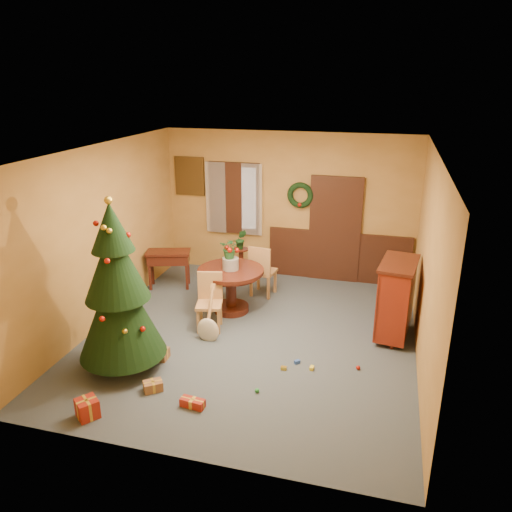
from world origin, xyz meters
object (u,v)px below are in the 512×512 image
(writing_desk, at_px, (169,260))
(sideboard, at_px, (396,297))
(christmas_tree, at_px, (118,291))
(chair_near, at_px, (210,299))
(dining_table, at_px, (231,282))

(writing_desk, distance_m, sideboard, 4.31)
(christmas_tree, xyz_separation_m, writing_desk, (-0.56, 2.78, -0.62))
(chair_near, bearing_deg, christmas_tree, -118.12)
(chair_near, distance_m, christmas_tree, 1.76)
(chair_near, height_order, sideboard, sideboard)
(sideboard, bearing_deg, chair_near, -171.13)
(chair_near, xyz_separation_m, christmas_tree, (-0.76, -1.43, 0.67))
(dining_table, relative_size, writing_desk, 1.25)
(dining_table, relative_size, chair_near, 1.23)
(dining_table, bearing_deg, chair_near, -103.08)
(sideboard, bearing_deg, christmas_tree, -152.74)
(chair_near, relative_size, christmas_tree, 0.38)
(writing_desk, bearing_deg, chair_near, -45.51)
(christmas_tree, distance_m, writing_desk, 2.90)
(chair_near, relative_size, writing_desk, 1.02)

